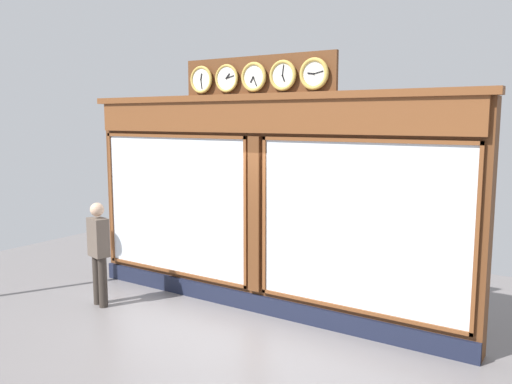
% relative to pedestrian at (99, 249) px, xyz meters
% --- Properties ---
extents(shop_facade, '(6.78, 0.42, 3.93)m').
position_rel_pedestrian_xyz_m(shop_facade, '(-2.26, -1.29, 0.79)').
color(shop_facade, '#5B3319').
rests_on(shop_facade, ground_plane).
extents(pedestrian, '(0.40, 0.30, 1.69)m').
position_rel_pedestrian_xyz_m(pedestrian, '(0.00, 0.00, 0.00)').
color(pedestrian, '#312A24').
rests_on(pedestrian, ground_plane).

